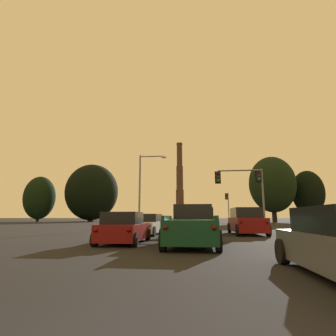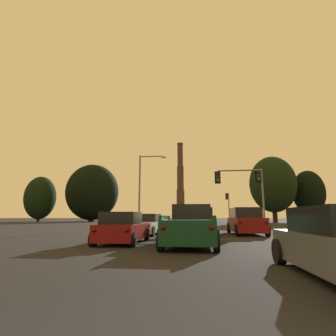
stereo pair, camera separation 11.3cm
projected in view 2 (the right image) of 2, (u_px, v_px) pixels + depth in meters
The scene contains 13 objects.
suv_center_lane_front at pixel (200, 221), 18.84m from camera, with size 2.15×4.92×1.86m.
sedan_left_lane_front at pixel (147, 225), 18.49m from camera, with size 2.17×4.77×1.43m.
pickup_truck_center_lane_second at pixel (191, 226), 11.79m from camera, with size 2.19×5.51×1.82m.
hatchback_left_lane_second at pixel (123, 229), 12.35m from camera, with size 2.01×4.15×1.44m.
suv_right_lane_front at pixel (246, 221), 18.55m from camera, with size 2.26×4.96×1.86m.
traffic_light_overhead_right at pixel (246, 183), 25.52m from camera, with size 4.70×0.50×5.84m.
traffic_light_far_right at pixel (228, 203), 51.72m from camera, with size 0.78×0.50×5.93m.
street_lamp at pixel (144, 182), 28.47m from camera, with size 3.06×0.36×7.95m.
smokestack at pixel (180, 189), 130.84m from camera, with size 6.29×6.29×38.74m.
treeline_far_left at pixel (92, 192), 70.24m from camera, with size 13.99×12.60×15.25m.
treeline_far_right at pixel (40, 198), 69.33m from camera, with size 8.16×7.35×11.88m.
treeline_right_mid at pixel (273, 184), 60.29m from camera, with size 10.40×9.36×15.11m.
treeline_center_right at pixel (309, 192), 61.55m from camera, with size 7.25×6.52×12.10m.
Camera 2 is at (0.45, -1.68, 1.21)m, focal length 28.00 mm.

